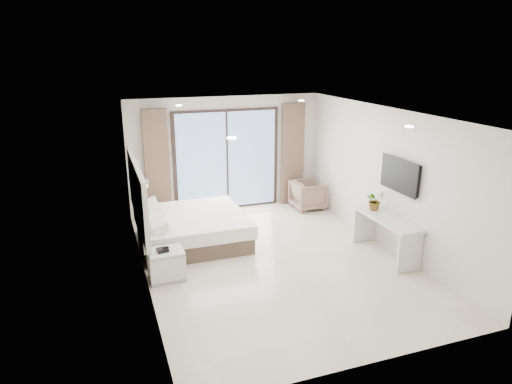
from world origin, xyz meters
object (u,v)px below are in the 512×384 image
bed (191,228)px  armchair (309,194)px  nightstand (167,265)px  console_desk (386,227)px

bed → armchair: bearing=19.5°
nightstand → armchair: size_ratio=0.77×
bed → nightstand: bed is taller
console_desk → armchair: 2.90m
console_desk → armchair: console_desk is taller
nightstand → armchair: (3.82, 2.47, 0.11)m
bed → armchair: 3.30m
armchair → bed: bearing=108.7°
bed → nightstand: bearing=-117.1°
nightstand → armchair: bearing=31.5°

